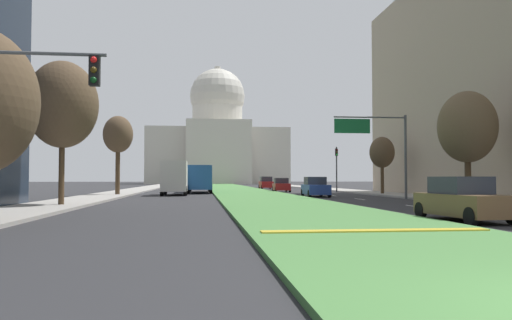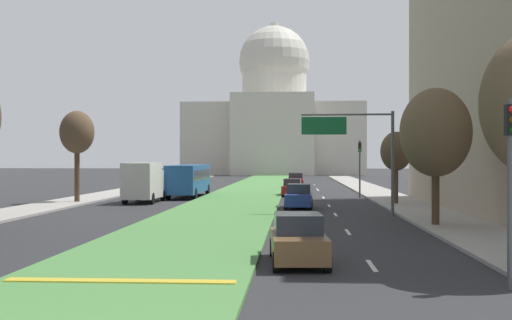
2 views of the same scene
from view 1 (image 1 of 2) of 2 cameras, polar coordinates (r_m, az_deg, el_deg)
name	(u,v)px [view 1 (image 1 of 2)]	position (r m, az deg, el deg)	size (l,w,h in m)	color
ground_plane	(233,189)	(74.72, -2.70, -3.35)	(306.77, 306.77, 0.00)	#2B2B2D
grass_median	(236,189)	(67.77, -2.32, -3.42)	(7.18, 125.50, 0.14)	#4C8442
median_curb_nose	(376,231)	(14.26, 13.71, -7.93)	(6.46, 0.50, 0.04)	gold
lane_dashes_right	(318,193)	(52.31, 7.14, -3.87)	(0.16, 69.00, 0.01)	silver
sidewalk_left	(131,191)	(61.19, -14.28, -3.49)	(4.00, 125.50, 0.15)	#9E9991
sidewalk_right	(344,190)	(63.25, 10.17, -3.48)	(4.00, 125.50, 0.15)	#9E9991
capitol_building	(217,141)	(144.00, -4.48, 2.20)	(39.63, 25.36, 34.42)	beige
traffic_light_near_left	(17,98)	(15.00, -25.90, 6.44)	(3.34, 0.35, 5.20)	#515456
traffic_light_far_right	(337,163)	(57.37, 9.30, -0.39)	(0.28, 0.35, 5.20)	#515456
overhead_guide_sign	(378,139)	(39.01, 13.98, 2.42)	(5.77, 0.20, 6.50)	#515456
street_tree_left_mid	(63,105)	(30.04, -21.47, 5.96)	(3.94, 3.94, 8.25)	#4C3823
street_tree_right_mid	(467,127)	(34.34, 23.23, 3.50)	(3.67, 3.67, 7.20)	#4C3823
street_tree_left_far	(118,135)	(46.97, -15.67, 2.76)	(2.71, 2.71, 7.34)	#4C3823
street_tree_right_far	(382,153)	(48.96, 14.37, 0.82)	(2.38, 2.38, 5.60)	#4C3823
sedan_lead_stopped	(462,200)	(20.19, 22.76, -4.31)	(2.08, 4.39, 1.68)	brown
sedan_midblock	(315,187)	(43.34, 6.88, -3.17)	(2.07, 4.38, 1.73)	navy
sedan_distant	(281,185)	(57.97, 2.93, -2.95)	(2.04, 4.33, 1.64)	maroon
sedan_far_horizon	(266,183)	(73.54, 1.19, -2.70)	(1.97, 4.53, 1.85)	maroon
box_truck_delivery	(175,178)	(47.36, -9.37, -2.01)	(2.40, 6.40, 3.20)	silver
city_bus	(200,177)	(55.18, -6.53, -1.94)	(2.62, 11.00, 2.95)	#1E4C8C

